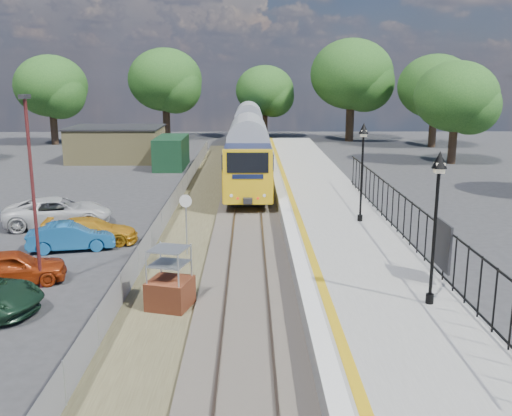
{
  "coord_description": "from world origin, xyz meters",
  "views": [
    {
      "loc": [
        0.11,
        -19.97,
        7.55
      ],
      "look_at": [
        0.38,
        4.01,
        2.0
      ],
      "focal_mm": 40.0,
      "sensor_mm": 36.0,
      "label": 1
    }
  ],
  "objects_px": {
    "victorian_lamp_north": "(363,149)",
    "car_white": "(58,212)",
    "car_blue": "(71,236)",
    "victorian_lamp_south": "(437,193)",
    "brick_plinth": "(170,279)",
    "train": "(248,136)",
    "car_yellow": "(92,231)",
    "carpark_lamp": "(32,181)",
    "car_red": "(11,267)",
    "speed_sign": "(186,215)"
  },
  "relations": [
    {
      "from": "victorian_lamp_south",
      "to": "brick_plinth",
      "type": "xyz_separation_m",
      "value": [
        -8.04,
        1.83,
        -3.28
      ]
    },
    {
      "from": "brick_plinth",
      "to": "car_white",
      "type": "height_order",
      "value": "brick_plinth"
    },
    {
      "from": "victorian_lamp_south",
      "to": "victorian_lamp_north",
      "type": "bearing_deg",
      "value": 91.15
    },
    {
      "from": "victorian_lamp_south",
      "to": "brick_plinth",
      "type": "relative_size",
      "value": 2.16
    },
    {
      "from": "victorian_lamp_south",
      "to": "car_red",
      "type": "xyz_separation_m",
      "value": [
        -14.23,
        4.14,
        -3.64
      ]
    },
    {
      "from": "carpark_lamp",
      "to": "car_blue",
      "type": "xyz_separation_m",
      "value": [
        -0.28,
        4.65,
        -3.35
      ]
    },
    {
      "from": "brick_plinth",
      "to": "car_yellow",
      "type": "bearing_deg",
      "value": 121.47
    },
    {
      "from": "train",
      "to": "car_red",
      "type": "distance_m",
      "value": 31.9
    },
    {
      "from": "brick_plinth",
      "to": "speed_sign",
      "type": "xyz_separation_m",
      "value": [
        -0.05,
        5.65,
        0.82
      ]
    },
    {
      "from": "victorian_lamp_south",
      "to": "car_blue",
      "type": "distance_m",
      "value": 16.21
    },
    {
      "from": "car_white",
      "to": "car_blue",
      "type": "bearing_deg",
      "value": -169.75
    },
    {
      "from": "victorian_lamp_south",
      "to": "car_white",
      "type": "bearing_deg",
      "value": 140.34
    },
    {
      "from": "carpark_lamp",
      "to": "car_white",
      "type": "bearing_deg",
      "value": 104.16
    },
    {
      "from": "car_yellow",
      "to": "car_red",
      "type": "bearing_deg",
      "value": 157.72
    },
    {
      "from": "victorian_lamp_south",
      "to": "speed_sign",
      "type": "bearing_deg",
      "value": 137.29
    },
    {
      "from": "victorian_lamp_south",
      "to": "car_red",
      "type": "relative_size",
      "value": 1.18
    },
    {
      "from": "train",
      "to": "car_yellow",
      "type": "xyz_separation_m",
      "value": [
        -7.19,
        -25.36,
        -1.74
      ]
    },
    {
      "from": "speed_sign",
      "to": "car_blue",
      "type": "relative_size",
      "value": 0.72
    },
    {
      "from": "train",
      "to": "car_white",
      "type": "relative_size",
      "value": 7.68
    },
    {
      "from": "car_white",
      "to": "train",
      "type": "bearing_deg",
      "value": -38.61
    },
    {
      "from": "victorian_lamp_south",
      "to": "speed_sign",
      "type": "xyz_separation_m",
      "value": [
        -8.1,
        7.48,
        -2.46
      ]
    },
    {
      "from": "train",
      "to": "brick_plinth",
      "type": "height_order",
      "value": "train"
    },
    {
      "from": "car_yellow",
      "to": "car_white",
      "type": "relative_size",
      "value": 0.78
    },
    {
      "from": "victorian_lamp_north",
      "to": "car_white",
      "type": "relative_size",
      "value": 0.87
    },
    {
      "from": "speed_sign",
      "to": "car_white",
      "type": "bearing_deg",
      "value": 155.95
    },
    {
      "from": "victorian_lamp_south",
      "to": "car_blue",
      "type": "bearing_deg",
      "value": 147.55
    },
    {
      "from": "brick_plinth",
      "to": "victorian_lamp_north",
      "type": "bearing_deg",
      "value": 46.18
    },
    {
      "from": "car_red",
      "to": "car_blue",
      "type": "relative_size",
      "value": 1.03
    },
    {
      "from": "speed_sign",
      "to": "carpark_lamp",
      "type": "relative_size",
      "value": 0.39
    },
    {
      "from": "car_white",
      "to": "car_yellow",
      "type": "bearing_deg",
      "value": -156.21
    },
    {
      "from": "car_red",
      "to": "brick_plinth",
      "type": "bearing_deg",
      "value": -128.04
    },
    {
      "from": "speed_sign",
      "to": "car_yellow",
      "type": "relative_size",
      "value": 0.65
    },
    {
      "from": "carpark_lamp",
      "to": "car_yellow",
      "type": "bearing_deg",
      "value": 86.35
    },
    {
      "from": "car_red",
      "to": "car_white",
      "type": "bearing_deg",
      "value": -10.53
    },
    {
      "from": "brick_plinth",
      "to": "carpark_lamp",
      "type": "xyz_separation_m",
      "value": [
        -5.0,
        1.99,
        2.95
      ]
    },
    {
      "from": "carpark_lamp",
      "to": "car_blue",
      "type": "bearing_deg",
      "value": 93.4
    },
    {
      "from": "carpark_lamp",
      "to": "train",
      "type": "bearing_deg",
      "value": 76.3
    },
    {
      "from": "speed_sign",
      "to": "car_red",
      "type": "height_order",
      "value": "speed_sign"
    },
    {
      "from": "speed_sign",
      "to": "car_red",
      "type": "distance_m",
      "value": 7.08
    },
    {
      "from": "car_blue",
      "to": "train",
      "type": "bearing_deg",
      "value": -29.13
    },
    {
      "from": "carpark_lamp",
      "to": "car_blue",
      "type": "relative_size",
      "value": 1.85
    },
    {
      "from": "victorian_lamp_north",
      "to": "train",
      "type": "relative_size",
      "value": 0.11
    },
    {
      "from": "train",
      "to": "speed_sign",
      "type": "xyz_separation_m",
      "value": [
        -2.6,
        -27.3,
        -0.51
      ]
    },
    {
      "from": "victorian_lamp_south",
      "to": "speed_sign",
      "type": "height_order",
      "value": "victorian_lamp_south"
    },
    {
      "from": "train",
      "to": "car_white",
      "type": "distance_m",
      "value": 24.23
    },
    {
      "from": "car_blue",
      "to": "car_white",
      "type": "distance_m",
      "value": 4.63
    },
    {
      "from": "train",
      "to": "car_red",
      "type": "xyz_separation_m",
      "value": [
        -8.73,
        -30.64,
        -1.68
      ]
    },
    {
      "from": "brick_plinth",
      "to": "carpark_lamp",
      "type": "distance_m",
      "value": 6.14
    },
    {
      "from": "carpark_lamp",
      "to": "car_red",
      "type": "relative_size",
      "value": 1.79
    },
    {
      "from": "brick_plinth",
      "to": "car_red",
      "type": "xyz_separation_m",
      "value": [
        -6.18,
        2.31,
        -0.36
      ]
    }
  ]
}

